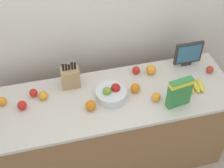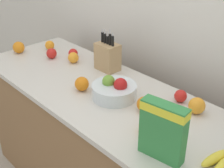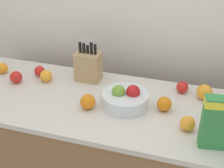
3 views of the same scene
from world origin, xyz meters
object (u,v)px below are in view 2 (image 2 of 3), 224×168
orange_near_bowl (73,58)px  apple_rear (52,53)px  apple_near_bananas (181,96)px  orange_back_center (19,47)px  orange_front_right (82,84)px  fruit_bowl (115,90)px  apple_front (73,53)px  orange_front_left (50,45)px  orange_mid_left (147,126)px  orange_mid_right (197,106)px  knife_block (108,56)px  cereal_box (163,129)px  orange_by_cereal (144,104)px

orange_near_bowl → apple_rear: bearing=-158.3°
apple_near_bananas → orange_back_center: 1.29m
orange_front_right → orange_near_bowl: 0.41m
orange_near_bowl → orange_front_right: bearing=-29.6°
fruit_bowl → apple_front: fruit_bowl is taller
orange_front_left → orange_mid_left: orange_mid_left is taller
fruit_bowl → orange_back_center: size_ratio=2.92×
orange_front_left → orange_back_center: bearing=-116.3°
apple_near_bananas → orange_front_left: bearing=-175.0°
apple_rear → orange_mid_left: bearing=-8.9°
orange_front_left → orange_back_center: orange_back_center is taller
apple_near_bananas → orange_front_left: size_ratio=0.98×
apple_near_bananas → orange_mid_left: (0.06, -0.35, 0.00)m
orange_mid_right → orange_near_bowl: size_ratio=1.16×
orange_back_center → orange_front_right: bearing=-0.8°
knife_block → orange_mid_left: size_ratio=3.80×
cereal_box → orange_back_center: cereal_box is taller
apple_front → orange_mid_left: orange_mid_left is taller
apple_rear → orange_mid_right: (1.12, 0.15, 0.01)m
orange_front_right → orange_mid_left: orange_front_right is taller
cereal_box → orange_mid_left: cereal_box is taller
apple_near_bananas → orange_mid_right: 0.13m
apple_rear → orange_mid_right: 1.13m
cereal_box → orange_mid_right: size_ratio=2.98×
fruit_bowl → orange_mid_right: 0.45m
orange_near_bowl → knife_block: bearing=22.7°
knife_block → apple_rear: knife_block is taller
apple_front → orange_back_center: 0.43m
apple_rear → orange_front_right: (0.52, -0.13, 0.00)m
cereal_box → orange_near_bowl: bearing=154.2°
apple_rear → apple_front: bearing=51.5°
cereal_box → orange_mid_left: bearing=143.0°
knife_block → orange_front_left: 0.58m
apple_near_bananas → orange_mid_right: (0.13, -0.03, 0.01)m
orange_back_center → knife_block: bearing=23.6°
apple_front → apple_near_bananas: bearing=4.0°
orange_mid_right → orange_mid_left: orange_mid_right is taller
orange_mid_left → orange_near_bowl: bearing=165.3°
apple_rear → apple_near_bananas: bearing=10.5°
knife_block → fruit_bowl: 0.37m
knife_block → cereal_box: bearing=-27.6°
orange_front_right → orange_near_bowl: (-0.35, 0.20, -0.00)m
fruit_bowl → apple_near_bananas: (0.28, 0.23, -0.01)m
orange_by_cereal → apple_rear: bearing=178.0°
orange_back_center → apple_near_bananas: bearing=13.8°
orange_back_center → orange_mid_right: 1.40m
apple_near_bananas → orange_near_bowl: size_ratio=0.92×
orange_mid_right → apple_rear: bearing=-172.4°
orange_back_center → orange_mid_right: same height
fruit_bowl → orange_back_center: fruit_bowl is taller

